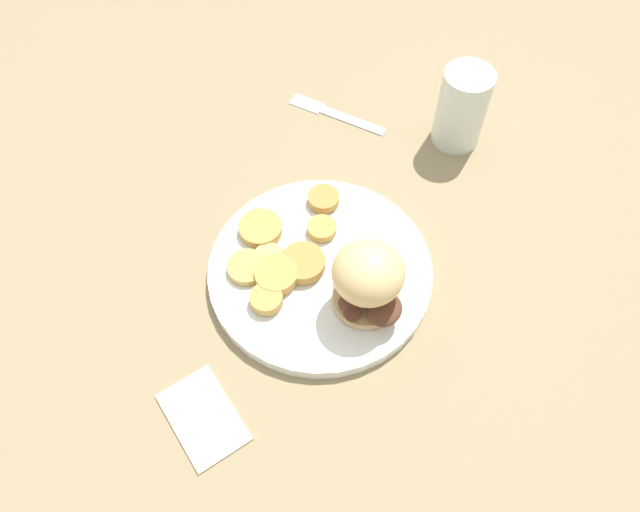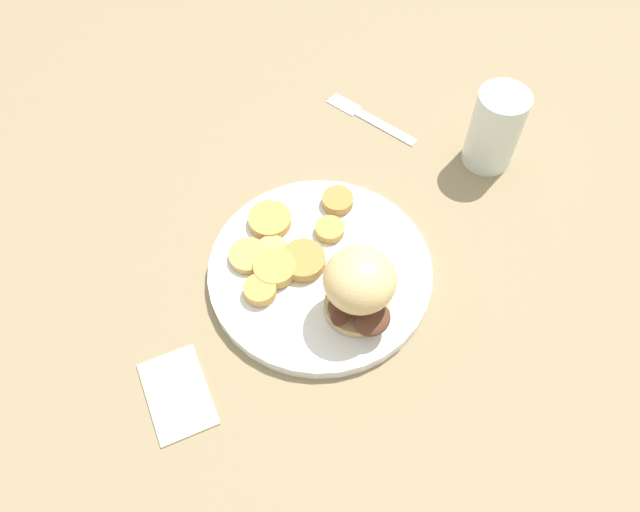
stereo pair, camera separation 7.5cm
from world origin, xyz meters
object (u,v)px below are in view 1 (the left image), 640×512
(sandwich, at_px, (368,280))
(drinking_glass, at_px, (462,108))
(dinner_plate, at_px, (320,270))
(fork, at_px, (336,114))

(sandwich, xyz_separation_m, drinking_glass, (0.29, -0.13, -0.01))
(sandwich, relative_size, drinking_glass, 0.92)
(dinner_plate, bearing_deg, sandwich, -129.10)
(sandwich, relative_size, fork, 0.73)
(sandwich, height_order, fork, sandwich)
(dinner_plate, height_order, sandwich, sandwich)
(fork, bearing_deg, dinner_plate, 177.74)
(drinking_glass, bearing_deg, fork, 77.67)
(dinner_plate, distance_m, sandwich, 0.09)
(sandwich, xyz_separation_m, fork, (0.33, 0.05, -0.07))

